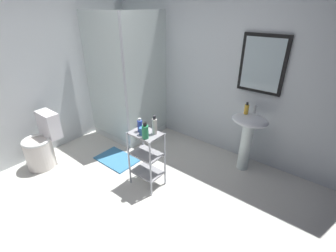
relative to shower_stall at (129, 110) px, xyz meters
The scene contains 14 objects.
ground_plane 1.77m from the shower_stall, 46.05° to the right, with size 4.20×4.20×0.02m, color silver.
wall_back 1.56m from the shower_stall, 27.60° to the left, with size 4.20×0.14×2.50m.
wall_left 1.60m from the shower_stall, 118.59° to the right, with size 0.10×4.20×2.50m, color silver.
shower_stall is the anchor object (origin of this frame).
pedestal_sink 1.97m from the shower_stall, ahead, with size 0.46×0.37×0.81m.
sink_faucet 2.03m from the shower_stall, 12.02° to the left, with size 0.03×0.03×0.10m, color silver.
toilet 1.43m from the shower_stall, 102.13° to the right, with size 0.37×0.49×0.76m.
storage_cart 1.37m from the shower_stall, 34.58° to the right, with size 0.38×0.28×0.74m.
hand_soap_bottle 1.94m from the shower_stall, ahead, with size 0.05×0.05×0.15m.
lotion_bottle_white 1.47m from the shower_stall, 30.60° to the right, with size 0.06×0.06×0.23m.
body_wash_bottle_green 1.53m from the shower_stall, 35.51° to the right, with size 0.07×0.07×0.19m.
shampoo_bottle_blue 1.35m from the shower_stall, 36.74° to the right, with size 0.06×0.06×0.16m.
rinse_cup 1.43m from the shower_stall, 36.23° to the right, with size 0.07×0.07×0.09m, color #3870B2.
bath_mat 0.92m from the shower_stall, 59.09° to the right, with size 0.60×0.40×0.02m, color teal.
Camera 1 is at (1.65, -1.27, 2.06)m, focal length 25.45 mm.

